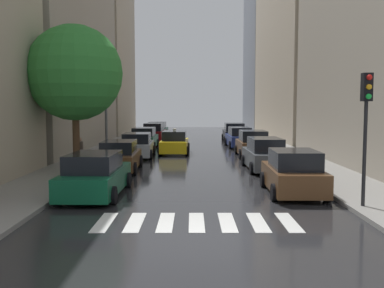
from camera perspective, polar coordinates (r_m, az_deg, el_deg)
The scene contains 24 objects.
ground_plane at distance 34.85m, azimuth 0.07°, elevation -0.67°, with size 28.00×72.00×0.04m, color #252527.
sidewalk_left at distance 35.42m, azimuth -10.50°, elevation -0.51°, with size 3.00×72.00×0.15m, color gray.
sidewalk_right at distance 35.47m, azimuth 10.64°, elevation -0.51°, with size 3.00×72.00×0.15m, color gray.
crosswalk_stripes at distance 13.07m, azimuth 0.45°, elevation -10.10°, with size 5.85×2.20×0.01m.
building_left_mid at distance 37.18m, azimuth -17.61°, elevation 13.12°, with size 6.00×20.77×17.64m, color #9E9384.
building_left_far at distance 55.36m, azimuth -11.67°, elevation 10.74°, with size 6.00×14.59×18.15m, color #B2A38C.
building_right_mid at distance 48.11m, azimuth 13.64°, elevation 13.78°, with size 6.00×21.67×21.78m, color #B2A38C.
building_right_far at distance 65.39m, azimuth 9.86°, elevation 11.62°, with size 6.00×13.30×22.13m, color slate.
parked_car_left_nearest at distance 17.07m, azimuth -12.60°, elevation -4.01°, with size 2.23×4.82×1.65m.
parked_car_left_second at distance 23.34m, azimuth -9.51°, elevation -1.62°, with size 2.13×4.61×1.60m.
parked_car_left_third at distance 29.46m, azimuth -7.26°, elevation -0.23°, with size 2.25×4.53×1.61m.
parked_car_left_fourth at distance 35.34m, azimuth -6.36°, elevation 0.69°, with size 2.10×4.73×1.68m.
parked_car_left_fifth at distance 41.91m, azimuth -5.06°, elevation 1.42°, with size 2.25×4.86×1.79m.
parked_car_left_sixth at distance 48.14m, azimuth -4.63°, elevation 1.83°, with size 2.27×4.69×1.67m.
parked_car_right_nearest at distance 17.45m, azimuth 12.87°, elevation -3.74°, with size 2.17×4.22×1.72m.
parked_car_right_second at distance 23.64m, azimuth 9.23°, elevation -1.41°, with size 2.06×4.80×1.73m.
parked_car_right_third at distance 29.82m, azimuth 7.72°, elevation -0.05°, with size 2.10×4.29×1.77m.
parked_car_right_fourth at distance 36.41m, azimuth 6.00°, elevation 0.81°, with size 2.15×4.80×1.66m.
parked_car_right_fifth at distance 42.16m, azimuth 5.32°, elevation 1.44°, with size 2.20×4.81×1.79m.
taxi_midroad at distance 31.45m, azimuth -2.42°, elevation 0.15°, with size 2.14×4.38×1.81m.
pedestrian_foreground at distance 24.04m, azimuth -14.49°, elevation -0.97°, with size 0.36×0.36×1.60m.
street_tree_left at distance 23.56m, azimuth -15.12°, elevation 8.88°, with size 4.90×4.90×7.39m.
traffic_light_right_corner at distance 15.16m, azimuth 21.52°, elevation 4.18°, with size 0.30×0.42×4.30m.
lamp_post_left at distance 28.25m, azimuth -11.28°, elevation 6.72°, with size 0.60×0.28×7.26m.
Camera 1 is at (-0.13, -10.68, 3.40)m, focal length 41.12 mm.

